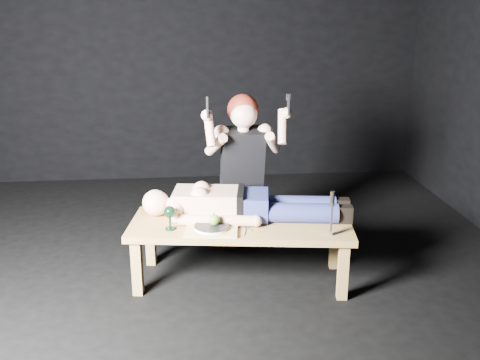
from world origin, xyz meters
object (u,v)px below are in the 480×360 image
Objects in this scene: carving_knife at (332,214)px; serving_tray at (212,230)px; goblet at (170,218)px; lying_man at (247,201)px; table at (241,252)px; kneeling_woman at (241,171)px.

serving_tray is at bearing 177.46° from carving_knife.
serving_tray is 0.29m from goblet.
serving_tray is at bearing -131.37° from lying_man.
lying_man is at bearing 151.69° from carving_knife.
table is 9.23× the size of goblet.
carving_knife is at bearing -10.41° from serving_tray.
lying_man is 0.58m from goblet.
lying_man is at bearing 17.68° from goblet.
kneeling_woman reaches higher than lying_man.
lying_man reaches higher than table.
table is 0.71m from kneeling_woman.
carving_knife reaches higher than table.
table is 1.07× the size of lying_man.
carving_knife reaches higher than goblet.
lying_man is 4.73× the size of carving_knife.
goblet is at bearing -133.70° from kneeling_woman.
kneeling_woman is at bearing 49.12° from goblet.
table is 0.37m from lying_man.
lying_man is 0.64m from carving_knife.
goblet is 1.09m from carving_knife.
carving_knife is (0.58, -0.28, 0.38)m from table.
table is 5.06× the size of carving_knife.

